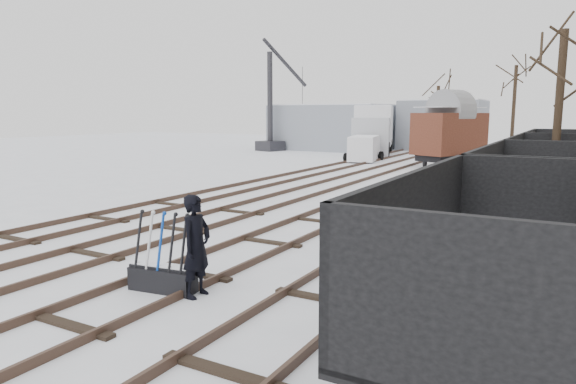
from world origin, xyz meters
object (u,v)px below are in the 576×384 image
ground_frame (163,276)px  worker (196,246)px  panel_van (364,148)px  crane (271,122)px  lorry (373,129)px  box_van_wagon (450,132)px  freight_wagon_a (501,289)px

ground_frame → worker: worker is taller
panel_van → crane: (-10.90, 5.58, 1.64)m
worker → lorry: size_ratio=0.21×
panel_van → worker: bearing=-87.9°
ground_frame → box_van_wagon: size_ratio=0.27×
worker → panel_van: size_ratio=0.44×
box_van_wagon → crane: crane is taller
ground_frame → freight_wagon_a: size_ratio=0.24×
ground_frame → panel_van: panel_van is taller
panel_van → crane: bearing=140.3°
worker → lorry: lorry is taller
freight_wagon_a → crane: bearing=125.7°
box_van_wagon → panel_van: box_van_wagon is taller
panel_van → crane: 12.35m
worker → panel_van: bearing=12.7°
ground_frame → freight_wagon_a: bearing=-4.9°
freight_wagon_a → box_van_wagon: size_ratio=1.14×
box_van_wagon → lorry: bearing=158.3°
freight_wagon_a → box_van_wagon: (-6.11, 25.35, 1.18)m
ground_frame → lorry: 34.16m
ground_frame → box_van_wagon: box_van_wagon is taller
freight_wagon_a → lorry: size_ratio=0.68×
ground_frame → worker: size_ratio=0.79×
worker → panel_van: worker is taller
worker → lorry: (-8.71, 33.08, 1.08)m
lorry → ground_frame: bearing=-92.8°
ground_frame → box_van_wagon: (-0.26, 25.61, 1.86)m
ground_frame → panel_van: (-6.24, 26.73, 0.63)m
freight_wagon_a → crane: 39.48m
ground_frame → crane: bearing=110.4°
lorry → crane: 9.24m
crane → freight_wagon_a: bearing=-39.2°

